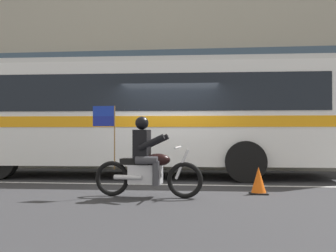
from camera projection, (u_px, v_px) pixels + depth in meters
name	position (u px, v px, depth m)	size (l,w,h in m)	color
ground_plane	(170.00, 182.00, 10.32)	(60.00, 60.00, 0.00)	#2B2B2D
sidewalk_curb	(184.00, 163.00, 15.39)	(28.00, 3.80, 0.15)	gray
lane_center_stripe	(167.00, 185.00, 9.73)	(26.60, 0.14, 0.01)	silver
office_building_facade	(188.00, 27.00, 17.75)	(28.00, 0.89, 11.70)	gray
transit_bus	(134.00, 110.00, 11.67)	(11.21, 2.92, 3.22)	white
motorcycle_with_rider	(147.00, 163.00, 7.87)	(2.19, 0.64, 1.78)	black
fire_hydrant	(305.00, 154.00, 13.50)	(0.22, 0.30, 0.75)	red
traffic_cone	(259.00, 181.00, 8.28)	(0.36, 0.36, 0.55)	#EA590F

